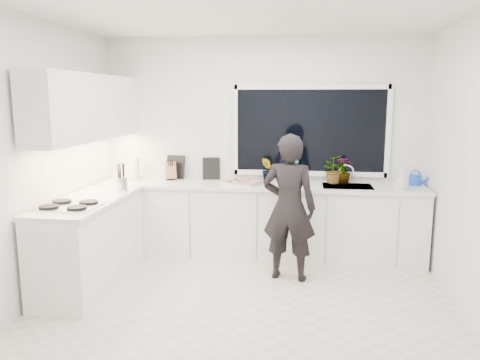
# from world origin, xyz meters

# --- Properties ---
(floor) EXTENTS (4.00, 3.50, 0.02)m
(floor) POSITION_xyz_m (0.00, 0.00, -0.01)
(floor) COLOR beige
(floor) RESTS_ON ground
(wall_back) EXTENTS (4.00, 0.02, 2.70)m
(wall_back) POSITION_xyz_m (0.00, 1.76, 1.35)
(wall_back) COLOR white
(wall_back) RESTS_ON ground
(wall_left) EXTENTS (0.02, 3.50, 2.70)m
(wall_left) POSITION_xyz_m (-2.01, 0.00, 1.35)
(wall_left) COLOR white
(wall_left) RESTS_ON ground
(ceiling) EXTENTS (4.00, 3.50, 0.02)m
(ceiling) POSITION_xyz_m (0.00, 0.00, 2.71)
(ceiling) COLOR white
(ceiling) RESTS_ON wall_back
(window) EXTENTS (1.80, 0.02, 1.00)m
(window) POSITION_xyz_m (0.60, 1.73, 1.55)
(window) COLOR black
(window) RESTS_ON wall_back
(base_cabinets_back) EXTENTS (3.92, 0.58, 0.88)m
(base_cabinets_back) POSITION_xyz_m (0.00, 1.45, 0.44)
(base_cabinets_back) COLOR white
(base_cabinets_back) RESTS_ON floor
(base_cabinets_left) EXTENTS (0.58, 1.60, 0.88)m
(base_cabinets_left) POSITION_xyz_m (-1.67, 0.35, 0.44)
(base_cabinets_left) COLOR white
(base_cabinets_left) RESTS_ON floor
(countertop_back) EXTENTS (3.94, 0.62, 0.04)m
(countertop_back) POSITION_xyz_m (0.00, 1.44, 0.90)
(countertop_back) COLOR silver
(countertop_back) RESTS_ON base_cabinets_back
(countertop_left) EXTENTS (0.62, 1.60, 0.04)m
(countertop_left) POSITION_xyz_m (-1.67, 0.35, 0.90)
(countertop_left) COLOR silver
(countertop_left) RESTS_ON base_cabinets_left
(upper_cabinets) EXTENTS (0.34, 2.10, 0.70)m
(upper_cabinets) POSITION_xyz_m (-1.79, 0.70, 1.85)
(upper_cabinets) COLOR white
(upper_cabinets) RESTS_ON wall_left
(sink) EXTENTS (0.58, 0.42, 0.14)m
(sink) POSITION_xyz_m (1.05, 1.45, 0.87)
(sink) COLOR silver
(sink) RESTS_ON countertop_back
(faucet) EXTENTS (0.03, 0.03, 0.22)m
(faucet) POSITION_xyz_m (1.05, 1.65, 1.03)
(faucet) COLOR silver
(faucet) RESTS_ON countertop_back
(stovetop) EXTENTS (0.56, 0.48, 0.03)m
(stovetop) POSITION_xyz_m (-1.69, -0.00, 0.94)
(stovetop) COLOR black
(stovetop) RESTS_ON countertop_left
(person) EXTENTS (0.63, 0.46, 1.59)m
(person) POSITION_xyz_m (0.39, 0.79, 0.79)
(person) COLOR black
(person) RESTS_ON floor
(pizza_tray) EXTENTS (0.53, 0.47, 0.03)m
(pizza_tray) POSITION_xyz_m (-0.20, 1.42, 0.94)
(pizza_tray) COLOR #BABABF
(pizza_tray) RESTS_ON countertop_back
(pizza) EXTENTS (0.48, 0.42, 0.01)m
(pizza) POSITION_xyz_m (-0.20, 1.42, 0.95)
(pizza) COLOR #D0421B
(pizza) RESTS_ON pizza_tray
(watering_can) EXTENTS (0.18, 0.18, 0.13)m
(watering_can) POSITION_xyz_m (1.85, 1.61, 0.98)
(watering_can) COLOR blue
(watering_can) RESTS_ON countertop_back
(paper_towel_roll) EXTENTS (0.11, 0.11, 0.26)m
(paper_towel_roll) POSITION_xyz_m (-1.60, 1.55, 1.05)
(paper_towel_roll) COLOR silver
(paper_towel_roll) RESTS_ON countertop_back
(knife_block) EXTENTS (0.16, 0.14, 0.22)m
(knife_block) POSITION_xyz_m (-1.15, 1.59, 1.03)
(knife_block) COLOR #9D7949
(knife_block) RESTS_ON countertop_back
(utensil_crock) EXTENTS (0.16, 0.16, 0.16)m
(utensil_crock) POSITION_xyz_m (-1.48, 0.80, 1.00)
(utensil_crock) COLOR #B9B9BE
(utensil_crock) RESTS_ON countertop_left
(picture_frame_large) EXTENTS (0.22, 0.06, 0.28)m
(picture_frame_large) POSITION_xyz_m (-0.64, 1.69, 1.06)
(picture_frame_large) COLOR black
(picture_frame_large) RESTS_ON countertop_back
(picture_frame_small) EXTENTS (0.25, 0.07, 0.30)m
(picture_frame_small) POSITION_xyz_m (-1.11, 1.69, 1.07)
(picture_frame_small) COLOR black
(picture_frame_small) RESTS_ON countertop_back
(herb_plants) EXTENTS (1.12, 0.40, 0.34)m
(herb_plants) POSITION_xyz_m (0.75, 1.61, 1.08)
(herb_plants) COLOR #26662D
(herb_plants) RESTS_ON countertop_back
(soap_bottles) EXTENTS (0.16, 0.15, 0.27)m
(soap_bottles) POSITION_xyz_m (1.64, 1.30, 1.04)
(soap_bottles) COLOR #D8BF66
(soap_bottles) RESTS_ON countertop_back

